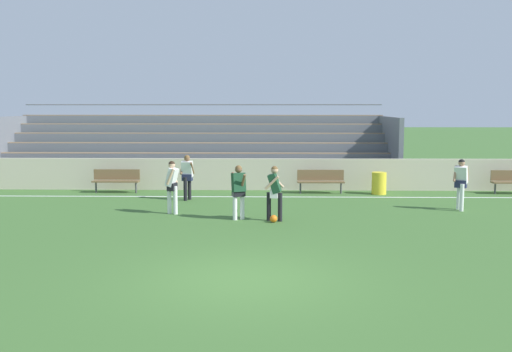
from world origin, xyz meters
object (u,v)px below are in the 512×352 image
(bleacher_stand, at_px, (197,146))
(player_white_overlapping, at_px, (187,173))
(player_white_deep_cover, at_px, (172,182))
(soccer_ball, at_px, (274,219))
(bench_near_wall_gap, at_px, (321,179))
(player_dark_dropping_back, at_px, (274,189))
(trash_bin, at_px, (379,183))
(player_white_on_ball, at_px, (461,180))
(bench_far_right, at_px, (116,179))
(player_dark_challenging, at_px, (239,188))

(bleacher_stand, relative_size, player_white_overlapping, 10.98)
(player_white_deep_cover, relative_size, soccer_ball, 7.58)
(bench_near_wall_gap, distance_m, player_white_overlapping, 5.24)
(player_white_overlapping, bearing_deg, player_dark_dropping_back, -50.73)
(player_dark_dropping_back, height_order, soccer_ball, player_dark_dropping_back)
(trash_bin, xyz_separation_m, soccer_ball, (-4.07, -5.56, -0.31))
(bleacher_stand, height_order, trash_bin, bleacher_stand)
(bench_near_wall_gap, bearing_deg, player_white_on_ball, -40.94)
(bench_near_wall_gap, height_order, player_dark_dropping_back, player_dark_dropping_back)
(player_dark_dropping_back, distance_m, player_white_deep_cover, 3.36)
(bench_near_wall_gap, relative_size, player_white_overlapping, 1.11)
(player_white_deep_cover, bearing_deg, player_white_overlapping, 87.86)
(bench_far_right, relative_size, player_dark_challenging, 1.11)
(player_dark_challenging, height_order, player_white_overlapping, same)
(trash_bin, relative_size, player_white_on_ball, 0.51)
(player_white_on_ball, bearing_deg, soccer_ball, -160.69)
(player_white_deep_cover, bearing_deg, player_dark_challenging, -22.66)
(player_white_overlapping, xyz_separation_m, soccer_ball, (3.06, -3.99, -0.85))
(trash_bin, bearing_deg, bench_near_wall_gap, 174.99)
(player_white_on_ball, bearing_deg, bleacher_stand, 139.60)
(trash_bin, relative_size, player_dark_dropping_back, 0.52)
(bench_near_wall_gap, relative_size, player_white_deep_cover, 1.08)
(player_white_overlapping, distance_m, soccer_ball, 5.10)
(player_dark_challenging, bearing_deg, player_dark_dropping_back, -9.79)
(bleacher_stand, distance_m, player_white_deep_cover, 8.95)
(bench_far_right, distance_m, soccer_ball, 8.38)
(player_dark_dropping_back, xyz_separation_m, player_white_overlapping, (-3.08, 3.77, -0.00))
(trash_bin, bearing_deg, player_dark_dropping_back, -127.13)
(player_dark_dropping_back, bearing_deg, bench_near_wall_gap, 71.67)
(bench_near_wall_gap, xyz_separation_m, trash_bin, (2.21, -0.19, -0.12))
(trash_bin, distance_m, player_white_on_ball, 4.01)
(soccer_ball, bearing_deg, bench_far_right, 136.53)
(bleacher_stand, distance_m, soccer_ball, 10.88)
(player_white_on_ball, relative_size, player_white_overlapping, 1.03)
(bench_far_right, relative_size, player_white_deep_cover, 1.08)
(bleacher_stand, relative_size, bench_near_wall_gap, 9.92)
(player_dark_dropping_back, xyz_separation_m, player_white_deep_cover, (-3.18, 1.07, 0.03))
(player_dark_challenging, relative_size, player_white_on_ball, 0.98)
(trash_bin, bearing_deg, player_white_on_ball, -60.08)
(trash_bin, height_order, player_white_on_ball, player_white_on_ball)
(trash_bin, bearing_deg, player_dark_challenging, -134.71)
(bleacher_stand, relative_size, player_white_deep_cover, 10.71)
(player_white_overlapping, bearing_deg, soccer_ball, -52.55)
(player_white_on_ball, xyz_separation_m, soccer_ball, (-6.05, -2.12, -0.88))
(bench_near_wall_gap, distance_m, trash_bin, 2.22)
(bleacher_stand, relative_size, soccer_ball, 81.17)
(bench_far_right, xyz_separation_m, player_white_on_ball, (12.13, -3.64, 0.45))
(bleacher_stand, relative_size, trash_bin, 21.14)
(player_white_on_ball, bearing_deg, bench_near_wall_gap, 139.06)
(bleacher_stand, distance_m, player_white_on_ball, 12.50)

